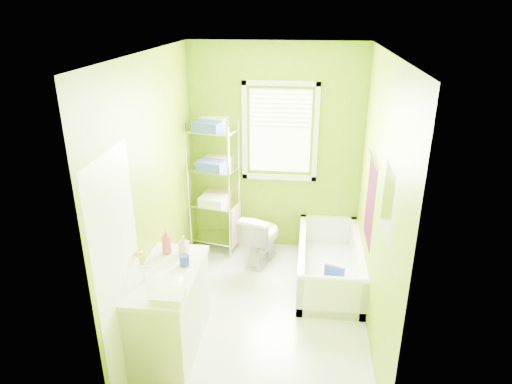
# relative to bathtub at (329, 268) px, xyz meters

# --- Properties ---
(ground) EXTENTS (2.90, 2.90, 0.00)m
(ground) POSITION_rel_bathtub_xyz_m (-0.70, -0.66, -0.16)
(ground) COLOR silver
(ground) RESTS_ON ground
(room_envelope) EXTENTS (2.14, 2.94, 2.62)m
(room_envelope) POSITION_rel_bathtub_xyz_m (-0.70, -0.66, 1.39)
(room_envelope) COLOR #6A8D06
(room_envelope) RESTS_ON ground
(window) EXTENTS (0.92, 0.05, 1.22)m
(window) POSITION_rel_bathtub_xyz_m (-0.65, 0.76, 1.46)
(window) COLOR white
(window) RESTS_ON ground
(door) EXTENTS (0.09, 0.80, 2.00)m
(door) POSITION_rel_bathtub_xyz_m (-1.73, -1.66, 0.84)
(door) COLOR white
(door) RESTS_ON ground
(right_wall_decor) EXTENTS (0.04, 1.48, 1.17)m
(right_wall_decor) POSITION_rel_bathtub_xyz_m (0.34, -0.68, 1.16)
(right_wall_decor) COLOR #3E071C
(right_wall_decor) RESTS_ON ground
(bathtub) EXTENTS (0.71, 1.52, 0.49)m
(bathtub) POSITION_rel_bathtub_xyz_m (0.00, 0.00, 0.00)
(bathtub) COLOR white
(bathtub) RESTS_ON ground
(toilet) EXTENTS (0.55, 0.73, 0.67)m
(toilet) POSITION_rel_bathtub_xyz_m (-0.82, 0.34, 0.18)
(toilet) COLOR white
(toilet) RESTS_ON ground
(vanity) EXTENTS (0.54, 1.05, 1.04)m
(vanity) POSITION_rel_bathtub_xyz_m (-1.49, -1.28, 0.27)
(vanity) COLOR silver
(vanity) RESTS_ON ground
(wire_shelf_unit) EXTENTS (0.63, 0.52, 1.71)m
(wire_shelf_unit) POSITION_rel_bathtub_xyz_m (-1.42, 0.60, 0.89)
(wire_shelf_unit) COLOR silver
(wire_shelf_unit) RESTS_ON ground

